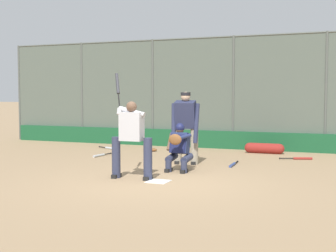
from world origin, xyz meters
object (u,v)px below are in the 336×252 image
at_px(fielding_glove_on_dirt, 152,150).
at_px(spare_bat_near_backstop, 233,164).
at_px(catcher_behind_plate, 179,147).
at_px(batter_at_plate, 131,137).
at_px(spare_bat_first_base_side, 300,158).
at_px(spare_bat_by_padding, 100,155).
at_px(equipment_bag_dugout_side, 264,148).
at_px(spare_bat_third_base_side, 109,148).
at_px(umpire_home, 186,125).

bearing_deg(fielding_glove_on_dirt, spare_bat_near_backstop, 147.33).
height_order(catcher_behind_plate, spare_bat_near_backstop, catcher_behind_plate).
relative_size(batter_at_plate, spare_bat_near_backstop, 2.44).
distance_m(catcher_behind_plate, spare_bat_first_base_side, 3.86).
relative_size(batter_at_plate, fielding_glove_on_dirt, 7.87).
height_order(batter_at_plate, spare_bat_by_padding, batter_at_plate).
relative_size(spare_bat_near_backstop, equipment_bag_dugout_side, 0.77).
distance_m(spare_bat_by_padding, spare_bat_first_base_side, 5.49).
height_order(spare_bat_by_padding, fielding_glove_on_dirt, fielding_glove_on_dirt).
bearing_deg(spare_bat_first_base_side, catcher_behind_plate, -146.98).
bearing_deg(fielding_glove_on_dirt, spare_bat_by_padding, 60.51).
relative_size(batter_at_plate, spare_bat_third_base_side, 2.66).
bearing_deg(catcher_behind_plate, spare_bat_by_padding, -26.83).
relative_size(catcher_behind_plate, spare_bat_near_backstop, 1.21).
distance_m(batter_at_plate, equipment_bag_dugout_side, 5.57).
bearing_deg(equipment_bag_dugout_side, spare_bat_first_base_side, 138.91).
bearing_deg(umpire_home, spare_bat_first_base_side, -149.48).
bearing_deg(batter_at_plate, umpire_home, -100.73).
xyz_separation_m(spare_bat_near_backstop, spare_bat_by_padding, (3.90, -0.33, 0.00)).
xyz_separation_m(batter_at_plate, umpire_home, (-0.37, -2.30, 0.10)).
bearing_deg(fielding_glove_on_dirt, batter_at_plate, 108.38).
xyz_separation_m(batter_at_plate, fielding_glove_on_dirt, (1.47, -4.42, -0.82)).
bearing_deg(spare_bat_first_base_side, umpire_home, -162.17).
bearing_deg(umpire_home, spare_bat_by_padding, -17.16).
distance_m(batter_at_plate, spare_bat_first_base_side, 5.22).
height_order(catcher_behind_plate, fielding_glove_on_dirt, catcher_behind_plate).
height_order(spare_bat_near_backstop, spare_bat_first_base_side, same).
height_order(umpire_home, spare_bat_near_backstop, umpire_home).
distance_m(batter_at_plate, spare_bat_near_backstop, 3.05).
relative_size(spare_bat_third_base_side, equipment_bag_dugout_side, 0.71).
distance_m(catcher_behind_plate, equipment_bag_dugout_side, 4.21).
distance_m(spare_bat_near_backstop, spare_bat_third_base_side, 4.92).
bearing_deg(umpire_home, spare_bat_third_base_side, -39.10).
height_order(spare_bat_near_backstop, spare_bat_third_base_side, same).
bearing_deg(catcher_behind_plate, batter_at_plate, 65.81).
distance_m(spare_bat_near_backstop, spare_bat_first_base_side, 2.24).
relative_size(batter_at_plate, spare_bat_first_base_side, 2.60).
distance_m(catcher_behind_plate, spare_bat_by_padding, 3.41).
xyz_separation_m(spare_bat_near_backstop, equipment_bag_dugout_side, (-0.27, -2.73, 0.12)).
height_order(fielding_glove_on_dirt, equipment_bag_dugout_side, equipment_bag_dugout_side).
distance_m(spare_bat_by_padding, fielding_glove_on_dirt, 1.83).
bearing_deg(spare_bat_first_base_side, fielding_glove_on_dirt, 158.52).
height_order(spare_bat_by_padding, spare_bat_third_base_side, same).
xyz_separation_m(batter_at_plate, catcher_behind_plate, (-0.59, -1.22, -0.31)).
relative_size(catcher_behind_plate, fielding_glove_on_dirt, 3.91).
distance_m(batter_at_plate, spare_bat_third_base_side, 5.43).
height_order(umpire_home, fielding_glove_on_dirt, umpire_home).
distance_m(batter_at_plate, spare_bat_by_padding, 3.78).
distance_m(catcher_behind_plate, spare_bat_third_base_side, 4.86).
bearing_deg(catcher_behind_plate, umpire_home, -76.80).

